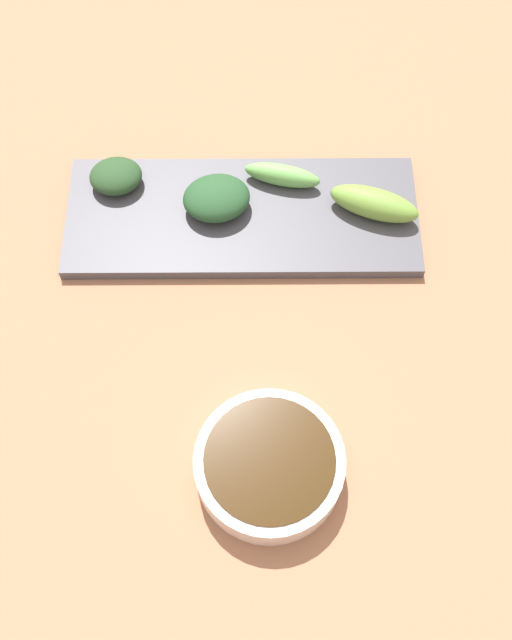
% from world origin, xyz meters
% --- Properties ---
extents(tabletop, '(2.10, 2.10, 0.02)m').
position_xyz_m(tabletop, '(0.00, 0.00, 0.01)').
color(tabletop, '#A36F4F').
rests_on(tabletop, ground).
extents(sauce_bowl, '(0.12, 0.12, 0.03)m').
position_xyz_m(sauce_bowl, '(-0.12, -0.02, 0.04)').
color(sauce_bowl, silver).
rests_on(sauce_bowl, tabletop).
extents(serving_plate, '(0.13, 0.33, 0.01)m').
position_xyz_m(serving_plate, '(0.12, -0.00, 0.03)').
color(serving_plate, '#494950').
rests_on(serving_plate, tabletop).
extents(broccoli_leafy_0, '(0.05, 0.06, 0.02)m').
position_xyz_m(broccoli_leafy_0, '(0.16, 0.12, 0.04)').
color(broccoli_leafy_0, '#274625').
rests_on(broccoli_leafy_0, serving_plate).
extents(broccoli_stalk_1, '(0.04, 0.08, 0.02)m').
position_xyz_m(broccoli_stalk_1, '(0.16, -0.04, 0.04)').
color(broccoli_stalk_1, '#6FB959').
rests_on(broccoli_stalk_1, serving_plate).
extents(broccoli_leafy_2, '(0.06, 0.07, 0.03)m').
position_xyz_m(broccoli_leafy_2, '(0.13, 0.02, 0.05)').
color(broccoli_leafy_2, '#254E2A').
rests_on(broccoli_leafy_2, serving_plate).
extents(broccoli_stalk_3, '(0.06, 0.09, 0.03)m').
position_xyz_m(broccoli_stalk_3, '(0.13, -0.12, 0.05)').
color(broccoli_stalk_3, '#709E3E').
rests_on(broccoli_stalk_3, serving_plate).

